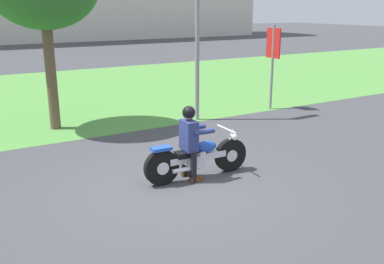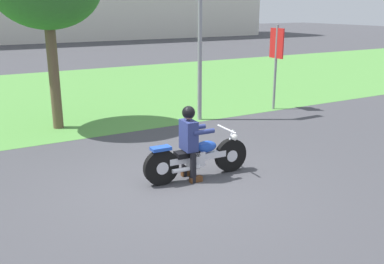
{
  "view_description": "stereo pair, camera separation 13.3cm",
  "coord_description": "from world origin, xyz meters",
  "px_view_note": "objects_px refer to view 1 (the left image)",
  "views": [
    {
      "loc": [
        -3.43,
        -6.4,
        3.13
      ],
      "look_at": [
        0.55,
        0.34,
        0.85
      ],
      "focal_mm": 40.43,
      "sensor_mm": 36.0,
      "label": 1
    },
    {
      "loc": [
        -3.31,
        -6.46,
        3.13
      ],
      "look_at": [
        0.55,
        0.34,
        0.85
      ],
      "focal_mm": 40.43,
      "sensor_mm": 36.0,
      "label": 2
    }
  ],
  "objects_px": {
    "sign_banner": "(273,54)",
    "rider_lead": "(190,137)",
    "streetlight_pole": "(201,1)",
    "motorcycle_lead": "(198,158)"
  },
  "relations": [
    {
      "from": "motorcycle_lead",
      "to": "streetlight_pole",
      "type": "relative_size",
      "value": 0.42
    },
    {
      "from": "rider_lead",
      "to": "streetlight_pole",
      "type": "distance_m",
      "value": 5.14
    },
    {
      "from": "rider_lead",
      "to": "sign_banner",
      "type": "height_order",
      "value": "sign_banner"
    },
    {
      "from": "sign_banner",
      "to": "streetlight_pole",
      "type": "bearing_deg",
      "value": 179.98
    },
    {
      "from": "streetlight_pole",
      "to": "rider_lead",
      "type": "bearing_deg",
      "value": -124.28
    },
    {
      "from": "sign_banner",
      "to": "rider_lead",
      "type": "bearing_deg",
      "value": -143.99
    },
    {
      "from": "streetlight_pole",
      "to": "motorcycle_lead",
      "type": "bearing_deg",
      "value": -122.41
    },
    {
      "from": "motorcycle_lead",
      "to": "sign_banner",
      "type": "xyz_separation_m",
      "value": [
        4.97,
        3.74,
        1.32
      ]
    },
    {
      "from": "rider_lead",
      "to": "streetlight_pole",
      "type": "height_order",
      "value": "streetlight_pole"
    },
    {
      "from": "rider_lead",
      "to": "sign_banner",
      "type": "distance_m",
      "value": 6.41
    }
  ]
}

